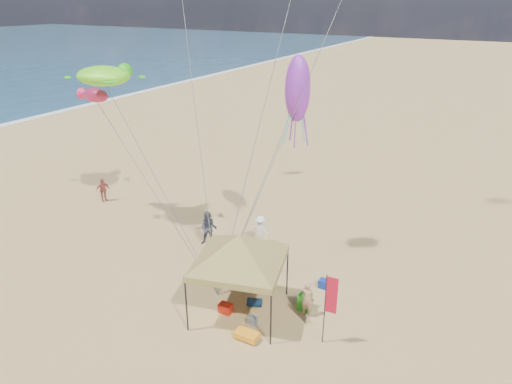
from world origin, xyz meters
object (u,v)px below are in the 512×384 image
cooler_blue (325,284)px  beach_cart (247,335)px  chair_green (305,301)px  person_far_a (103,190)px  person_near_b (209,229)px  chair_yellow (221,272)px  canopy_tent (239,238)px  person_near_c (261,230)px  cooler_red (226,308)px  person_near_a (307,299)px  feather_flag (330,299)px

cooler_blue → beach_cart: (-1.31, -4.60, 0.01)m
chair_green → person_far_a: size_ratio=0.47×
person_near_b → chair_yellow: bearing=-68.4°
canopy_tent → person_near_c: 6.29m
person_near_b → beach_cart: bearing=-67.4°
cooler_red → chair_green: chair_green is taller
chair_green → beach_cart: 3.02m
person_near_a → person_far_a: 16.27m
cooler_blue → chair_green: chair_green is taller
beach_cart → person_far_a: bearing=154.8°
cooler_blue → person_near_c: bearing=154.3°
feather_flag → chair_yellow: bearing=163.3°
cooler_blue → chair_yellow: 4.68m
canopy_tent → beach_cart: bearing=-50.9°
chair_yellow → person_near_c: 3.74m
cooler_red → chair_yellow: 2.52m
feather_flag → cooler_blue: bearing=112.6°
cooler_red → person_near_b: bearing=131.2°
cooler_blue → beach_cart: cooler_blue is taller
chair_green → person_near_b: (-6.53, 2.56, 0.56)m
beach_cart → person_near_a: 2.87m
chair_green → beach_cart: size_ratio=0.78×
cooler_blue → chair_green: (-0.17, -1.81, 0.16)m
feather_flag → person_near_b: feather_flag is taller
beach_cart → person_near_a: size_ratio=0.58×
canopy_tent → feather_flag: (3.79, -0.08, -1.41)m
feather_flag → person_near_c: 8.04m
feather_flag → beach_cart: 3.46m
person_near_a → person_near_c: person_near_c is taller
canopy_tent → cooler_blue: size_ratio=11.75×
canopy_tent → chair_green: bearing=32.7°
chair_yellow → person_near_a: bearing=-7.0°
feather_flag → beach_cart: feather_flag is taller
person_near_a → cooler_red: bearing=30.0°
person_near_b → canopy_tent: bearing=-65.6°
cooler_red → feather_flag: bearing=3.6°
chair_yellow → person_far_a: bearing=161.6°
canopy_tent → chair_yellow: canopy_tent is taller
canopy_tent → cooler_red: (-0.48, -0.35, -3.18)m
cooler_blue → beach_cart: 4.78m
chair_yellow → beach_cart: chair_yellow is taller
person_near_c → canopy_tent: bearing=114.6°
canopy_tent → person_near_b: 6.36m
chair_yellow → cooler_red: bearing=-52.8°
canopy_tent → cooler_red: bearing=-143.5°
canopy_tent → beach_cart: 3.62m
person_far_a → chair_yellow: bearing=-86.0°
person_far_a → person_near_b: bearing=-76.4°
person_far_a → cooler_blue: bearing=-75.4°
chair_yellow → person_near_c: bearing=90.1°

